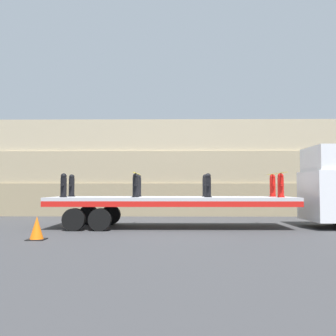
% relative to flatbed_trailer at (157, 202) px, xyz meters
% --- Properties ---
extents(ground_plane, '(120.00, 120.00, 0.00)m').
position_rel_flatbed_trailer_xyz_m(ground_plane, '(0.58, 0.00, -0.97)').
color(ground_plane, '#38383A').
extents(rock_cliff, '(60.00, 3.30, 5.30)m').
position_rel_flatbed_trailer_xyz_m(rock_cliff, '(0.58, 7.21, 1.68)').
color(rock_cliff, gray).
rests_on(rock_cliff, ground_plane).
extents(flatbed_trailer, '(9.31, 2.64, 1.18)m').
position_rel_flatbed_trailer_xyz_m(flatbed_trailer, '(0.00, 0.00, 0.00)').
color(flatbed_trailer, '#B2B2B7').
rests_on(flatbed_trailer, ground_plane).
extents(fire_hydrant_black_near_0, '(0.28, 0.48, 0.90)m').
position_rel_flatbed_trailer_xyz_m(fire_hydrant_black_near_0, '(-3.48, -0.56, 0.65)').
color(fire_hydrant_black_near_0, black).
rests_on(fire_hydrant_black_near_0, flatbed_trailer).
extents(fire_hydrant_black_far_0, '(0.28, 0.48, 0.90)m').
position_rel_flatbed_trailer_xyz_m(fire_hydrant_black_far_0, '(-3.48, 0.56, 0.65)').
color(fire_hydrant_black_far_0, black).
rests_on(fire_hydrant_black_far_0, flatbed_trailer).
extents(fire_hydrant_black_near_1, '(0.28, 0.48, 0.90)m').
position_rel_flatbed_trailer_xyz_m(fire_hydrant_black_near_1, '(-0.78, -0.56, 0.65)').
color(fire_hydrant_black_near_1, black).
rests_on(fire_hydrant_black_near_1, flatbed_trailer).
extents(fire_hydrant_black_far_1, '(0.28, 0.48, 0.90)m').
position_rel_flatbed_trailer_xyz_m(fire_hydrant_black_far_1, '(-0.78, 0.56, 0.65)').
color(fire_hydrant_black_far_1, black).
rests_on(fire_hydrant_black_far_1, flatbed_trailer).
extents(fire_hydrant_black_near_2, '(0.28, 0.48, 0.90)m').
position_rel_flatbed_trailer_xyz_m(fire_hydrant_black_near_2, '(1.93, -0.56, 0.65)').
color(fire_hydrant_black_near_2, black).
rests_on(fire_hydrant_black_near_2, flatbed_trailer).
extents(fire_hydrant_black_far_2, '(0.28, 0.48, 0.90)m').
position_rel_flatbed_trailer_xyz_m(fire_hydrant_black_far_2, '(1.93, 0.56, 0.65)').
color(fire_hydrant_black_far_2, black).
rests_on(fire_hydrant_black_far_2, flatbed_trailer).
extents(fire_hydrant_red_near_3, '(0.28, 0.48, 0.90)m').
position_rel_flatbed_trailer_xyz_m(fire_hydrant_red_near_3, '(4.63, -0.56, 0.65)').
color(fire_hydrant_red_near_3, red).
rests_on(fire_hydrant_red_near_3, flatbed_trailer).
extents(fire_hydrant_red_far_3, '(0.28, 0.48, 0.90)m').
position_rel_flatbed_trailer_xyz_m(fire_hydrant_red_far_3, '(4.63, 0.56, 0.65)').
color(fire_hydrant_red_far_3, red).
rests_on(fire_hydrant_red_far_3, flatbed_trailer).
extents(cargo_strap_rear, '(0.05, 2.74, 0.01)m').
position_rel_flatbed_trailer_xyz_m(cargo_strap_rear, '(-0.78, 0.00, 1.12)').
color(cargo_strap_rear, yellow).
rests_on(cargo_strap_rear, fire_hydrant_black_near_1).
extents(cargo_strap_middle, '(0.05, 2.74, 0.01)m').
position_rel_flatbed_trailer_xyz_m(cargo_strap_middle, '(4.63, 0.00, 1.12)').
color(cargo_strap_middle, yellow).
rests_on(cargo_strap_middle, fire_hydrant_red_near_3).
extents(traffic_cone, '(0.52, 0.52, 0.69)m').
position_rel_flatbed_trailer_xyz_m(traffic_cone, '(-3.41, -3.45, -0.63)').
color(traffic_cone, black).
rests_on(traffic_cone, ground_plane).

